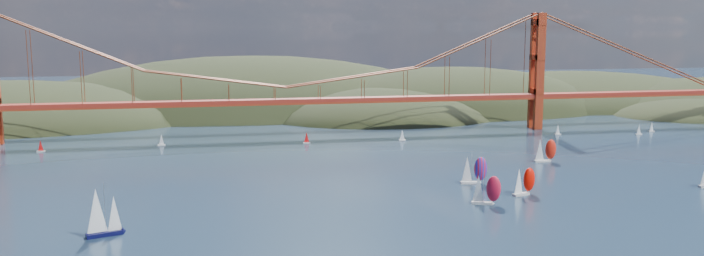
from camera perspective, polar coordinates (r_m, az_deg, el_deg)
The scene contains 14 objects.
headlands at distance 412.86m, azimuth -0.72°, elevation -0.08°, with size 725.00×225.00×96.00m.
bridge at distance 304.65m, azimuth -5.88°, elevation 5.31°, with size 552.00×12.00×55.00m.
sloop_navy at distance 170.71m, azimuth -20.08°, elevation -6.63°, with size 8.71×6.33×12.78m.
racer_0 at distance 192.48m, azimuth 11.05°, elevation -5.00°, with size 8.18×5.38×9.14m.
racer_1 at distance 205.49m, azimuth 14.09°, elevation -4.27°, with size 8.00×5.03×8.95m.
racer_3 at distance 257.36m, azimuth 15.75°, elevation -1.77°, with size 8.09×3.33×9.27m.
racer_rwb at distance 216.74m, azimuth 10.07°, elevation -3.42°, with size 8.44×3.80×9.56m.
distant_boat_2 at distance 294.00m, azimuth -24.47°, elevation -1.36°, with size 3.00×2.00×4.70m.
distant_boat_3 at distance 292.63m, azimuth -15.56°, elevation -0.96°, with size 3.00×2.00×4.70m.
distant_boat_4 at distance 323.77m, azimuth 16.74°, elevation -0.13°, with size 3.00×2.00×4.70m.
distant_boat_5 at distance 336.58m, azimuth 22.75°, elevation -0.11°, with size 3.00×2.00×4.70m.
distant_boat_6 at distance 348.30m, azimuth 23.64°, elevation 0.10°, with size 3.00×2.00×4.70m.
distant_boat_8 at distance 294.95m, azimuth 4.20°, elevation -0.60°, with size 3.00×2.00×4.70m.
distant_boat_9 at distance 287.98m, azimuth -3.80°, elevation -0.81°, with size 3.00×2.00×4.70m.
Camera 1 is at (-32.43, -122.67, 48.39)m, focal length 35.00 mm.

